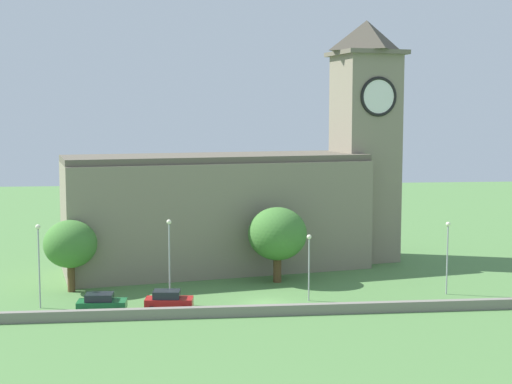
% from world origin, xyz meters
% --- Properties ---
extents(ground_plane, '(200.00, 200.00, 0.00)m').
position_xyz_m(ground_plane, '(0.00, 15.00, 0.00)').
color(ground_plane, '#517F42').
extents(church, '(39.47, 17.39, 28.03)m').
position_xyz_m(church, '(0.02, 16.96, 8.02)').
color(church, gray).
rests_on(church, ground).
extents(quay_barrier, '(58.76, 0.70, 0.91)m').
position_xyz_m(quay_barrier, '(0.00, -3.94, 0.46)').
color(quay_barrier, gray).
rests_on(quay_barrier, ground).
extents(car_green, '(4.28, 2.42, 1.73)m').
position_xyz_m(car_green, '(-14.70, -1.53, 0.87)').
color(car_green, '#1E6B38').
rests_on(car_green, ground).
extents(car_red, '(4.32, 2.52, 1.86)m').
position_xyz_m(car_red, '(-8.88, -1.59, 0.93)').
color(car_red, red).
rests_on(car_red, ground).
extents(streetlamp_west_end, '(0.44, 0.44, 7.56)m').
position_xyz_m(streetlamp_west_end, '(-20.29, 0.70, 4.99)').
color(streetlamp_west_end, '#9EA0A5').
rests_on(streetlamp_west_end, ground).
extents(streetlamp_west_mid, '(0.44, 0.44, 7.80)m').
position_xyz_m(streetlamp_west_mid, '(-8.78, 0.87, 5.13)').
color(streetlamp_west_mid, '#9EA0A5').
rests_on(streetlamp_west_mid, ground).
extents(streetlamp_central, '(0.44, 0.44, 6.23)m').
position_xyz_m(streetlamp_central, '(4.02, 0.68, 4.23)').
color(streetlamp_central, '#9EA0A5').
rests_on(streetlamp_central, ground).
extents(streetlamp_east_mid, '(0.44, 0.44, 7.04)m').
position_xyz_m(streetlamp_east_mid, '(17.63, 1.78, 4.70)').
color(streetlamp_east_mid, '#9EA0A5').
rests_on(streetlamp_east_mid, ground).
extents(tree_riverside_east, '(6.04, 6.04, 7.76)m').
position_xyz_m(tree_riverside_east, '(2.17, 8.71, 5.01)').
color(tree_riverside_east, brown).
rests_on(tree_riverside_east, ground).
extents(tree_by_tower, '(5.16, 5.16, 7.04)m').
position_xyz_m(tree_by_tower, '(-18.37, 6.73, 4.68)').
color(tree_by_tower, brown).
rests_on(tree_by_tower, ground).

